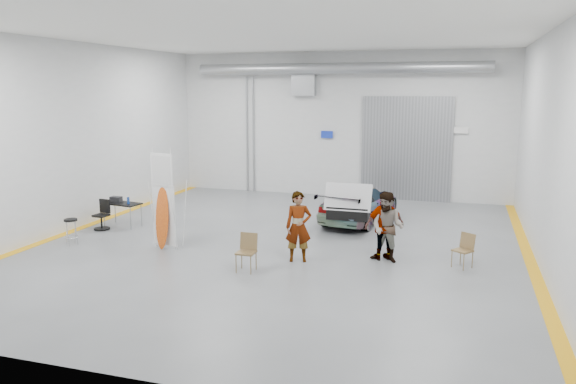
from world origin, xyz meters
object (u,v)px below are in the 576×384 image
(person_b, at_px, (387,227))
(surfboard_display, at_px, (164,208))
(folding_chair_near, at_px, (246,260))
(work_table, at_px, (121,203))
(folding_chair_far, at_px, (462,257))
(person_a, at_px, (298,227))
(office_chair, at_px, (102,217))
(person_c, at_px, (385,226))
(sedan_car, at_px, (359,203))
(shop_stool, at_px, (71,232))

(person_b, bearing_deg, surfboard_display, -162.11)
(folding_chair_near, relative_size, work_table, 0.72)
(surfboard_display, relative_size, folding_chair_far, 3.29)
(person_a, bearing_deg, person_b, -1.39)
(person_b, xyz_separation_m, folding_chair_near, (-3.25, -1.86, -0.64))
(work_table, relative_size, office_chair, 1.39)
(office_chair, bearing_deg, person_c, 2.14)
(person_a, distance_m, work_table, 6.99)
(person_b, height_order, surfboard_display, surfboard_display)
(surfboard_display, xyz_separation_m, folding_chair_near, (2.94, -1.18, -0.88))
(person_c, bearing_deg, folding_chair_far, 147.64)
(person_a, relative_size, folding_chair_far, 2.13)
(sedan_car, distance_m, work_table, 8.03)
(person_a, height_order, person_b, person_a)
(folding_chair_far, relative_size, shop_stool, 1.13)
(sedan_car, bearing_deg, folding_chair_far, 138.00)
(sedan_car, distance_m, person_b, 4.64)
(person_a, xyz_separation_m, folding_chair_near, (-1.01, -1.20, -0.64))
(shop_stool, height_order, work_table, work_table)
(folding_chair_far, height_order, shop_stool, folding_chair_far)
(folding_chair_near, relative_size, folding_chair_far, 1.07)
(person_a, distance_m, person_c, 2.29)
(work_table, bearing_deg, person_b, -8.21)
(work_table, bearing_deg, surfboard_display, -35.49)
(person_c, height_order, folding_chair_near, person_c)
(person_a, xyz_separation_m, shop_stool, (-6.76, -0.50, -0.55))
(person_c, xyz_separation_m, folding_chair_near, (-3.15, -2.02, -0.64))
(sedan_car, bearing_deg, folding_chair_near, 83.97)
(work_table, height_order, office_chair, work_table)
(surfboard_display, height_order, folding_chair_far, surfboard_display)
(folding_chair_far, bearing_deg, person_b, -142.61)
(person_b, relative_size, person_c, 1.01)
(surfboard_display, relative_size, office_chair, 3.05)
(sedan_car, height_order, person_a, person_a)
(surfboard_display, relative_size, folding_chair_near, 3.06)
(folding_chair_far, bearing_deg, person_c, -147.30)
(surfboard_display, distance_m, shop_stool, 2.96)
(person_b, distance_m, work_table, 9.05)
(shop_stool, bearing_deg, office_chair, 98.39)
(person_a, xyz_separation_m, person_c, (2.14, 0.82, -0.01))
(shop_stool, bearing_deg, folding_chair_near, -6.95)
(person_a, relative_size, person_c, 1.01)
(person_c, height_order, office_chair, person_c)
(sedan_car, height_order, folding_chair_far, sedan_car)
(folding_chair_far, xyz_separation_m, shop_stool, (-10.91, -1.21, 0.11))
(person_a, relative_size, work_table, 1.42)
(sedan_car, bearing_deg, person_a, 91.39)
(person_b, distance_m, folding_chair_far, 2.02)
(work_table, bearing_deg, person_c, -7.27)
(person_c, relative_size, surfboard_display, 0.64)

